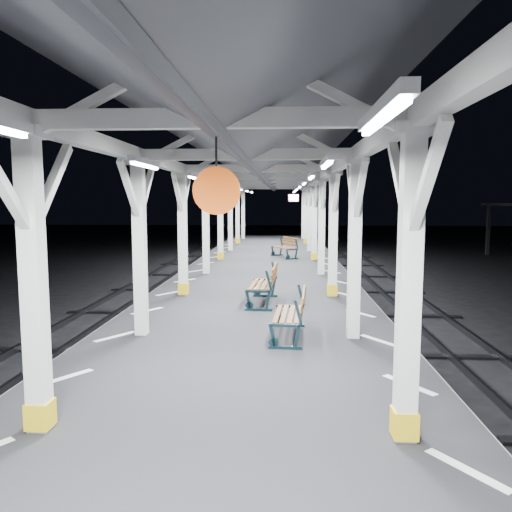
{
  "coord_description": "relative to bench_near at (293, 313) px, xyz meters",
  "views": [
    {
      "loc": [
        0.7,
        -11.18,
        3.55
      ],
      "look_at": [
        0.03,
        0.88,
        2.2
      ],
      "focal_mm": 35.0,
      "sensor_mm": 36.0,
      "label": 1
    }
  ],
  "objects": [
    {
      "name": "hazard_stripes_right",
      "position": [
        1.57,
        2.05,
        -0.47
      ],
      "size": [
        1.0,
        48.0,
        0.01
      ],
      "primitive_type": "cube",
      "color": "silver",
      "rests_on": "platform"
    },
    {
      "name": "bench_near",
      "position": [
        0.0,
        0.0,
        0.0
      ],
      "size": [
        0.71,
        1.66,
        0.88
      ],
      "rotation": [
        0.0,
        0.0,
        -0.07
      ],
      "color": "black",
      "rests_on": "platform"
    },
    {
      "name": "canopy",
      "position": [
        -0.88,
        2.04,
        3.09
      ],
      "size": [
        5.4,
        49.0,
        4.65
      ],
      "color": "silver",
      "rests_on": "platform"
    },
    {
      "name": "track_right",
      "position": [
        4.12,
        2.05,
        -1.39
      ],
      "size": [
        2.2,
        60.0,
        0.16
      ],
      "color": "#2D2D33",
      "rests_on": "ground"
    },
    {
      "name": "bench_far",
      "position": [
        -0.06,
        13.18,
        0.01
      ],
      "size": [
        1.24,
        1.75,
        0.9
      ],
      "rotation": [
        0.0,
        0.0,
        0.44
      ],
      "color": "black",
      "rests_on": "platform"
    },
    {
      "name": "hazard_stripes_left",
      "position": [
        -3.33,
        2.05,
        -0.47
      ],
      "size": [
        1.0,
        48.0,
        0.01
      ],
      "primitive_type": "cube",
      "color": "silver",
      "rests_on": "platform"
    },
    {
      "name": "track_left",
      "position": [
        -5.88,
        2.05,
        -1.39
      ],
      "size": [
        2.2,
        60.0,
        0.16
      ],
      "color": "#2D2D33",
      "rests_on": "ground"
    },
    {
      "name": "ground",
      "position": [
        -0.88,
        2.05,
        -1.47
      ],
      "size": [
        120.0,
        120.0,
        0.0
      ],
      "primitive_type": "plane",
      "color": "black",
      "rests_on": "ground"
    },
    {
      "name": "platform",
      "position": [
        -0.88,
        2.05,
        -0.97
      ],
      "size": [
        6.0,
        50.0,
        1.0
      ],
      "primitive_type": "cube",
      "color": "black",
      "rests_on": "ground"
    },
    {
      "name": "bench_mid",
      "position": [
        -0.6,
        3.03,
        0.04
      ],
      "size": [
        0.76,
        1.81,
        0.96
      ],
      "rotation": [
        0.0,
        0.0,
        -0.05
      ],
      "color": "black",
      "rests_on": "platform"
    }
  ]
}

